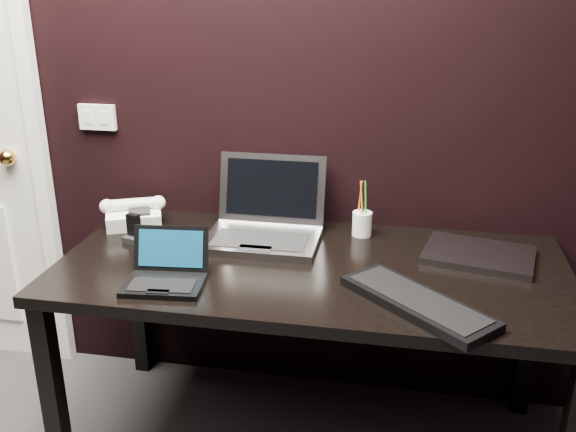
% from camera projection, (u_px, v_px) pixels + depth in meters
% --- Properties ---
extents(wall_back, '(4.00, 0.00, 4.00)m').
position_uv_depth(wall_back, '(250.00, 75.00, 2.37)').
color(wall_back, black).
rests_on(wall_back, ground).
extents(wall_switch, '(0.15, 0.02, 0.10)m').
position_uv_depth(wall_switch, '(97.00, 117.00, 2.53)').
color(wall_switch, silver).
rests_on(wall_switch, wall_back).
extents(desk, '(1.70, 0.80, 0.74)m').
position_uv_depth(desk, '(311.00, 285.00, 2.18)').
color(desk, black).
rests_on(desk, ground).
extents(netbook, '(0.26, 0.24, 0.16)m').
position_uv_depth(netbook, '(166.00, 274.00, 2.00)').
color(netbook, black).
rests_on(netbook, desk).
extents(silver_laptop, '(0.40, 0.36, 0.28)m').
position_uv_depth(silver_laptop, '(265.00, 225.00, 2.33)').
color(silver_laptop, '#A4A5AA').
rests_on(silver_laptop, desk).
extents(ext_keyboard, '(0.47, 0.45, 0.03)m').
position_uv_depth(ext_keyboard, '(417.00, 302.00, 1.87)').
color(ext_keyboard, black).
rests_on(ext_keyboard, desk).
extents(closed_laptop, '(0.40, 0.33, 0.02)m').
position_uv_depth(closed_laptop, '(479.00, 255.00, 2.19)').
color(closed_laptop, gray).
rests_on(closed_laptop, desk).
extents(desk_phone, '(0.26, 0.25, 0.12)m').
position_uv_depth(desk_phone, '(134.00, 214.00, 2.47)').
color(desk_phone, white).
rests_on(desk_phone, desk).
extents(mobile_phone, '(0.07, 0.06, 0.10)m').
position_uv_depth(mobile_phone, '(133.00, 231.00, 2.32)').
color(mobile_phone, black).
rests_on(mobile_phone, desk).
extents(pen_cup, '(0.08, 0.08, 0.21)m').
position_uv_depth(pen_cup, '(362.00, 223.00, 2.37)').
color(pen_cup, white).
rests_on(pen_cup, desk).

